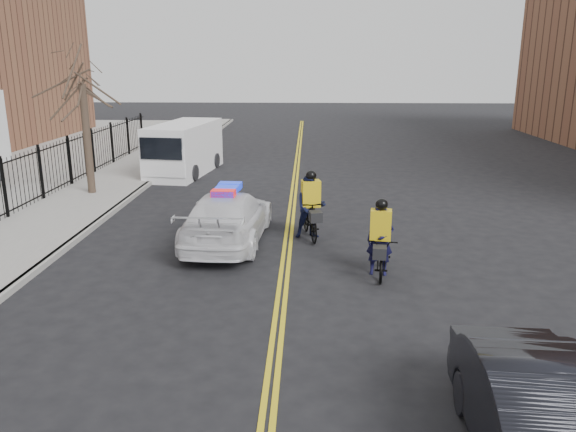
% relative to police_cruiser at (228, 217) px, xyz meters
% --- Properties ---
extents(ground, '(120.00, 120.00, 0.00)m').
position_rel_police_cruiser_xyz_m(ground, '(1.68, -4.61, -0.73)').
color(ground, black).
rests_on(ground, ground).
extents(center_line_left, '(0.10, 60.00, 0.01)m').
position_rel_police_cruiser_xyz_m(center_line_left, '(1.60, 3.39, -0.73)').
color(center_line_left, yellow).
rests_on(center_line_left, ground).
extents(center_line_right, '(0.10, 60.00, 0.01)m').
position_rel_police_cruiser_xyz_m(center_line_right, '(1.76, 3.39, -0.73)').
color(center_line_right, yellow).
rests_on(center_line_right, ground).
extents(sidewalk, '(3.00, 60.00, 0.15)m').
position_rel_police_cruiser_xyz_m(sidewalk, '(-5.82, 3.39, -0.66)').
color(sidewalk, gray).
rests_on(sidewalk, ground).
extents(curb, '(0.20, 60.00, 0.15)m').
position_rel_police_cruiser_xyz_m(curb, '(-4.32, 3.39, -0.66)').
color(curb, gray).
rests_on(curb, ground).
extents(iron_fence, '(0.12, 28.00, 2.00)m').
position_rel_police_cruiser_xyz_m(iron_fence, '(-7.32, 3.39, 0.27)').
color(iron_fence, black).
rests_on(iron_fence, ground).
extents(street_tree, '(3.20, 3.20, 4.80)m').
position_rel_police_cruiser_xyz_m(street_tree, '(-5.92, 5.39, 2.80)').
color(street_tree, '#3A2D22').
rests_on(street_tree, sidewalk).
extents(police_cruiser, '(2.31, 5.10, 1.61)m').
position_rel_police_cruiser_xyz_m(police_cruiser, '(0.00, 0.00, 0.00)').
color(police_cruiser, white).
rests_on(police_cruiser, ground).
extents(dark_sedan, '(1.67, 4.32, 1.40)m').
position_rel_police_cruiser_xyz_m(dark_sedan, '(5.08, -9.13, -0.03)').
color(dark_sedan, black).
rests_on(dark_sedan, ground).
extents(cargo_van, '(2.67, 5.61, 2.26)m').
position_rel_police_cruiser_xyz_m(cargo_van, '(-3.38, 9.88, 0.37)').
color(cargo_van, white).
rests_on(cargo_van, ground).
extents(cyclist_near, '(0.90, 1.97, 1.86)m').
position_rel_police_cruiser_xyz_m(cyclist_near, '(3.94, -2.31, -0.08)').
color(cyclist_near, black).
rests_on(cyclist_near, ground).
extents(cyclist_far, '(1.00, 2.02, 1.98)m').
position_rel_police_cruiser_xyz_m(cyclist_far, '(2.31, 0.51, 0.05)').
color(cyclist_far, black).
rests_on(cyclist_far, ground).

